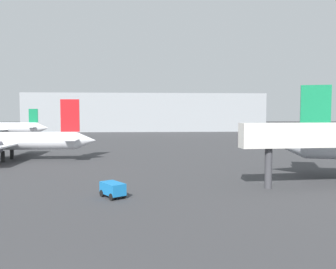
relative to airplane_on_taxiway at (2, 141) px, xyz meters
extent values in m
cone|color=silver|center=(38.61, -15.03, 0.75)|extent=(4.61, 4.38, 3.43)
cube|color=silver|center=(40.90, -15.73, 1.10)|extent=(4.82, 8.89, 0.16)
cube|color=#147F4C|center=(41.39, -15.87, 4.95)|extent=(3.21, 1.24, 4.96)
cone|color=white|center=(12.77, 0.15, 0.01)|extent=(3.05, 2.78, 2.74)
cube|color=white|center=(0.81, 0.01, -0.41)|extent=(4.26, 20.03, 0.21)
cube|color=white|center=(10.82, 0.13, 0.28)|extent=(2.23, 7.51, 0.14)
cube|color=red|center=(10.37, 0.13, 3.89)|extent=(2.86, 0.30, 5.02)
cylinder|color=#4C4C54|center=(0.07, 3.80, -0.54)|extent=(2.69, 1.64, 1.60)
cube|color=black|center=(0.83, -1.77, -2.21)|extent=(0.45, 0.45, 1.68)
cube|color=black|center=(0.79, 1.79, -2.21)|extent=(0.45, 0.45, 1.68)
cylinder|color=white|center=(-17.17, 40.62, 0.34)|extent=(20.29, 5.23, 2.97)
cone|color=white|center=(-5.57, 39.29, 0.34)|extent=(3.58, 3.32, 2.97)
cube|color=white|center=(-16.17, 40.50, -0.11)|extent=(6.53, 24.58, 0.18)
cube|color=white|center=(-7.58, 39.52, 0.63)|extent=(2.56, 6.62, 0.12)
cube|color=#147F4C|center=(-7.96, 39.57, 3.64)|extent=(2.47, 0.51, 3.63)
cylinder|color=#4C4C54|center=(-16.25, 45.16, -0.26)|extent=(2.45, 1.63, 1.38)
cube|color=black|center=(-16.35, 38.98, -2.10)|extent=(0.42, 0.42, 1.90)
cube|color=black|center=(-16.00, 42.03, -2.10)|extent=(0.42, 0.42, 1.90)
cube|color=silver|center=(40.48, -21.05, 2.09)|extent=(18.75, 2.88, 2.40)
cylinder|color=#3F3F44|center=(33.95, -21.50, -1.08)|extent=(0.70, 0.70, 3.94)
cube|color=#1972BF|center=(19.24, -24.25, -2.25)|extent=(2.44, 2.71, 1.00)
cylinder|color=black|center=(20.20, -24.61, -2.75)|extent=(0.51, 0.61, 0.60)
cylinder|color=black|center=(19.25, -25.28, -2.75)|extent=(0.51, 0.61, 0.60)
cylinder|color=black|center=(19.24, -23.23, -2.75)|extent=(0.51, 0.61, 0.60)
cylinder|color=black|center=(18.28, -23.90, -2.75)|extent=(0.51, 0.61, 0.60)
cube|color=#999EA3|center=(22.08, 92.55, 4.61)|extent=(96.24, 25.29, 15.31)
camera|label=1|loc=(22.14, -53.41, 4.20)|focal=36.32mm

